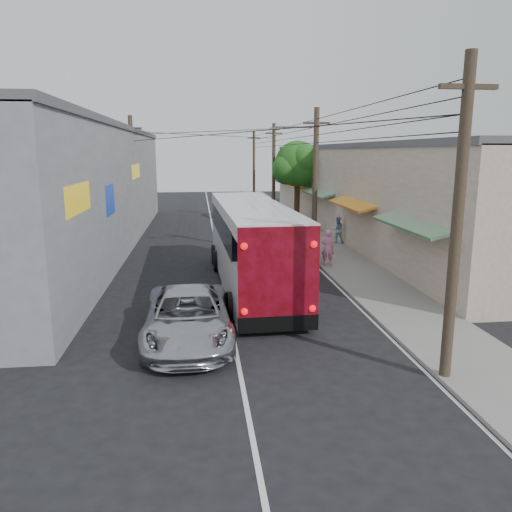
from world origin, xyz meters
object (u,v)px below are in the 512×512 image
Objects in this scene: jeepney at (188,317)px; parked_car_far at (251,207)px; parked_car_mid at (274,222)px; pedestrian_near at (328,248)px; parked_suv at (293,243)px; pedestrian_far at (337,230)px; coach_bus at (251,244)px.

jeepney is 31.75m from parked_car_far.
pedestrian_near reaches higher than parked_car_mid.
parked_car_mid reaches higher than parked_car_far.
jeepney reaches higher than parked_car_far.
parked_suv reaches higher than parked_car_far.
pedestrian_far is at bearing -83.68° from parked_car_far.
parked_car_far is 2.42× the size of pedestrian_near.
parked_car_far is (5.23, 31.32, -0.08)m from jeepney.
pedestrian_near is at bearing 53.21° from jeepney.
coach_bus is 7.59× the size of pedestrian_far.
pedestrian_near reaches higher than parked_car_far.
parked_suv reaches higher than parked_car_mid.
coach_bus reaches higher than parked_car_mid.
pedestrian_far is (9.00, 15.43, 0.16)m from jeepney.
parked_car_mid is (3.12, 14.35, -1.10)m from coach_bus.
coach_bus is 25.24m from parked_car_far.
coach_bus is 2.83× the size of parked_car_mid.
coach_bus is 2.90× the size of parked_car_far.
jeepney is at bearing 69.24° from pedestrian_near.
parked_car_far is (-0.21, 19.73, -0.14)m from parked_suv.
parked_car_mid is 2.68× the size of pedestrian_far.
coach_bus is 2.13× the size of parked_suv.
parked_car_mid is 6.11m from pedestrian_far.
jeepney is 21.37m from parked_car_mid.
jeepney reaches higher than parked_car_mid.
coach_bus is 6.14m from parked_suv.
parked_car_far is 2.62× the size of pedestrian_far.
jeepney is 3.43× the size of pedestrian_far.
pedestrian_near is (1.57, -21.95, 0.30)m from parked_car_far.
pedestrian_near is (6.80, 9.37, 0.22)m from jeepney.
coach_bus reaches higher than pedestrian_near.
pedestrian_far reaches higher than parked_car_mid.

